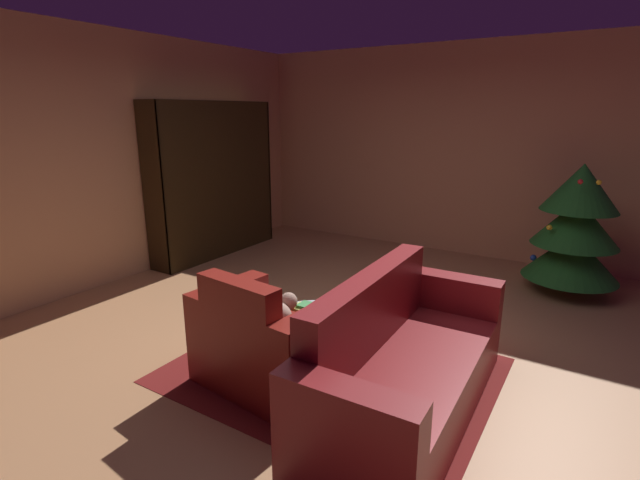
% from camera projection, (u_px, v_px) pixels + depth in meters
% --- Properties ---
extents(ground_plane, '(7.76, 7.76, 0.00)m').
position_uv_depth(ground_plane, '(341.00, 347.00, 3.91)').
color(ground_plane, '#B2794F').
extents(wall_back, '(6.11, 0.06, 2.76)m').
position_uv_depth(wall_back, '(464.00, 151.00, 6.20)').
color(wall_back, tan).
rests_on(wall_back, ground).
extents(wall_left, '(0.06, 6.58, 2.76)m').
position_uv_depth(wall_left, '(100.00, 160.00, 5.09)').
color(wall_left, tan).
rests_on(wall_left, ground).
extents(area_rug, '(2.28, 1.81, 0.01)m').
position_uv_depth(area_rug, '(333.00, 370.00, 3.55)').
color(area_rug, maroon).
rests_on(area_rug, ground).
extents(bookshelf_unit, '(0.38, 1.97, 2.03)m').
position_uv_depth(bookshelf_unit, '(222.00, 180.00, 6.35)').
color(bookshelf_unit, black).
rests_on(bookshelf_unit, ground).
extents(armchair_red, '(1.06, 0.77, 0.86)m').
position_uv_depth(armchair_red, '(266.00, 344.00, 3.29)').
color(armchair_red, maroon).
rests_on(armchair_red, ground).
extents(couch_red, '(0.80, 1.96, 0.90)m').
position_uv_depth(couch_red, '(403.00, 368.00, 3.00)').
color(couch_red, maroon).
rests_on(couch_red, ground).
extents(coffee_table, '(0.72, 0.72, 0.41)m').
position_uv_depth(coffee_table, '(314.00, 323.00, 3.49)').
color(coffee_table, black).
rests_on(coffee_table, ground).
extents(book_stack_on_table, '(0.23, 0.16, 0.13)m').
position_uv_depth(book_stack_on_table, '(308.00, 313.00, 3.43)').
color(book_stack_on_table, '#3B784C').
rests_on(book_stack_on_table, coffee_table).
extents(bottle_on_table, '(0.08, 0.08, 0.27)m').
position_uv_depth(bottle_on_table, '(341.00, 306.00, 3.43)').
color(bottle_on_table, '#5A221F').
rests_on(bottle_on_table, coffee_table).
extents(decorated_tree, '(0.96, 0.96, 1.39)m').
position_uv_depth(decorated_tree, '(576.00, 228.00, 4.91)').
color(decorated_tree, brown).
rests_on(decorated_tree, ground).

